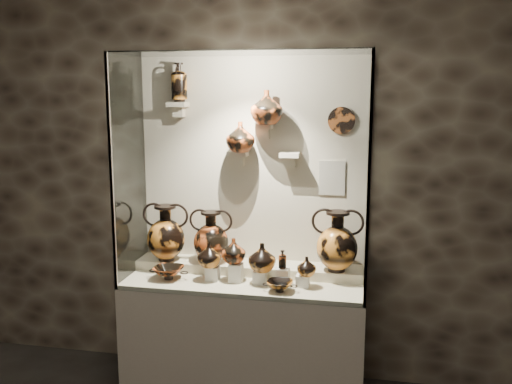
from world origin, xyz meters
TOP-DOWN VIEW (x-y plane):
  - wall_back at (0.00, 2.50)m, footprint 5.00×0.02m
  - plinth at (0.00, 2.18)m, footprint 1.70×0.60m
  - front_tier at (0.00, 2.18)m, footprint 1.68×0.58m
  - rear_tier at (0.00, 2.35)m, footprint 1.70×0.25m
  - back_panel at (0.00, 2.50)m, footprint 1.70×0.03m
  - glass_front at (0.00, 1.88)m, footprint 1.70×0.01m
  - glass_left at (-0.85, 2.18)m, footprint 0.01×0.60m
  - glass_right at (0.85, 2.18)m, footprint 0.01×0.60m
  - glass_top at (0.00, 2.18)m, footprint 1.70×0.60m
  - frame_post_left at (-0.84, 1.89)m, footprint 0.02×0.02m
  - frame_post_right at (0.84, 1.89)m, footprint 0.02×0.02m
  - pedestal_a at (-0.22, 2.13)m, footprint 0.09×0.09m
  - pedestal_b at (-0.05, 2.13)m, footprint 0.09×0.09m
  - pedestal_c at (0.12, 2.13)m, footprint 0.09×0.09m
  - pedestal_d at (0.28, 2.13)m, footprint 0.09×0.09m
  - pedestal_e at (0.42, 2.13)m, footprint 0.09×0.09m
  - bracket_ul at (-0.55, 2.42)m, footprint 0.14×0.12m
  - bracket_ca at (-0.10, 2.42)m, footprint 0.14×0.12m
  - bracket_cb at (0.10, 2.42)m, footprint 0.10×0.12m
  - bracket_cc at (0.28, 2.42)m, footprint 0.14×0.12m
  - amphora_left at (-0.63, 2.30)m, footprint 0.43×0.43m
  - amphora_mid at (-0.28, 2.32)m, footprint 0.41×0.41m
  - amphora_right at (0.64, 2.30)m, footprint 0.40×0.40m
  - jug_a at (-0.24, 2.12)m, footprint 0.22×0.22m
  - jug_b at (-0.07, 2.15)m, footprint 0.20×0.20m
  - jug_c at (0.14, 2.12)m, footprint 0.25×0.25m
  - jug_e at (0.45, 2.11)m, footprint 0.15×0.15m
  - lekythos_small at (0.28, 2.11)m, footprint 0.07×0.07m
  - kylix_left at (-0.53, 2.09)m, footprint 0.35×0.33m
  - kylix_right at (0.28, 2.00)m, footprint 0.22×0.19m
  - lekythos_tall at (-0.53, 2.41)m, footprint 0.16×0.16m
  - ovoid_vase_a at (-0.07, 2.37)m, footprint 0.27×0.27m
  - ovoid_vase_b at (0.12, 2.36)m, footprint 0.27×0.27m
  - wall_plate at (0.64, 2.47)m, footprint 0.19×0.02m
  - info_placard at (0.58, 2.47)m, footprint 0.19×0.01m

SIDE VIEW (x-z plane):
  - plinth at x=0.00m, z-range 0.00..0.80m
  - front_tier at x=0.00m, z-range 0.80..0.83m
  - rear_tier at x=0.00m, z-range 0.80..0.90m
  - pedestal_e at x=0.42m, z-range 0.83..0.91m
  - kylix_right at x=0.28m, z-range 0.83..0.92m
  - pedestal_c at x=0.12m, z-range 0.83..0.92m
  - pedestal_a at x=-0.22m, z-range 0.83..0.93m
  - kylix_left at x=-0.53m, z-range 0.83..0.94m
  - pedestal_d at x=0.28m, z-range 0.83..0.95m
  - pedestal_b at x=-0.05m, z-range 0.83..0.96m
  - jug_e at x=0.45m, z-range 0.91..1.04m
  - jug_a at x=-0.24m, z-range 0.93..1.10m
  - jug_c at x=0.14m, z-range 0.92..1.12m
  - lekythos_small at x=0.28m, z-range 0.95..1.10m
  - jug_b at x=-0.07m, z-range 0.96..1.14m
  - amphora_mid at x=-0.28m, z-range 0.90..1.29m
  - amphora_left at x=-0.63m, z-range 0.90..1.32m
  - amphora_right at x=0.64m, z-range 0.90..1.33m
  - info_placard at x=0.58m, z-range 1.41..1.66m
  - wall_back at x=0.00m, z-range 0.00..3.20m
  - back_panel at x=0.00m, z-range 0.80..2.40m
  - glass_front at x=0.00m, z-range 0.80..2.40m
  - glass_left at x=-0.85m, z-range 0.80..2.40m
  - glass_right at x=0.85m, z-range 0.80..2.40m
  - frame_post_left at x=-0.84m, z-range 0.80..2.40m
  - frame_post_right at x=0.84m, z-range 0.80..2.40m
  - bracket_ca at x=-0.10m, z-range 1.68..1.72m
  - bracket_cc at x=0.28m, z-range 1.68..1.72m
  - ovoid_vase_a at x=-0.07m, z-range 1.72..1.93m
  - bracket_cb at x=0.10m, z-range 1.88..1.92m
  - wall_plate at x=0.64m, z-range 1.85..2.04m
  - ovoid_vase_b at x=0.12m, z-range 1.92..2.15m
  - bracket_ul at x=-0.55m, z-range 2.03..2.07m
  - lekythos_tall at x=-0.53m, z-range 2.07..2.38m
  - glass_top at x=0.00m, z-range 2.39..2.40m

